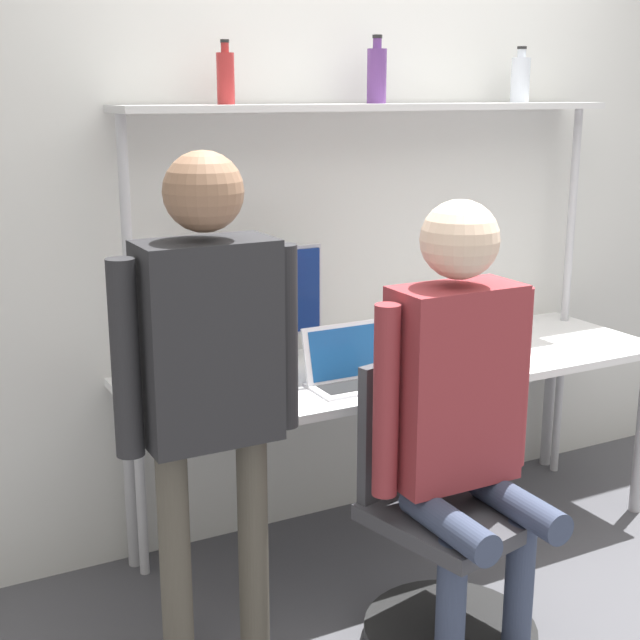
{
  "coord_description": "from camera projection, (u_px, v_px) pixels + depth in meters",
  "views": [
    {
      "loc": [
        -1.81,
        -2.38,
        1.74
      ],
      "look_at": [
        -0.62,
        -0.12,
        1.08
      ],
      "focal_mm": 50.0,
      "sensor_mm": 36.0,
      "label": 1
    }
  ],
  "objects": [
    {
      "name": "office_chair",
      "position": [
        443.0,
        558.0,
        2.86
      ],
      "size": [
        0.56,
        0.56,
        0.92
      ],
      "color": "black",
      "rests_on": "ground_plane"
    },
    {
      "name": "bottle_purple",
      "position": [
        377.0,
        75.0,
        3.31
      ],
      "size": [
        0.07,
        0.07,
        0.25
      ],
      "color": "#593372",
      "rests_on": "shelf_unit"
    },
    {
      "name": "ground_plane",
      "position": [
        453.0,
        577.0,
        3.29
      ],
      "size": [
        12.0,
        12.0,
        0.0
      ],
      "primitive_type": "plane",
      "color": "#4C4C51"
    },
    {
      "name": "person_seated",
      "position": [
        460.0,
        394.0,
        2.69
      ],
      "size": [
        0.56,
        0.48,
        1.44
      ],
      "color": "#38425B",
      "rests_on": "ground_plane"
    },
    {
      "name": "cell_phone",
      "position": [
        434.0,
        375.0,
        3.25
      ],
      "size": [
        0.07,
        0.15,
        0.01
      ],
      "color": "#264C8C",
      "rests_on": "desk"
    },
    {
      "name": "desk",
      "position": [
        404.0,
        378.0,
        3.43
      ],
      "size": [
        2.14,
        0.68,
        0.73
      ],
      "color": "white",
      "rests_on": "ground_plane"
    },
    {
      "name": "monitor",
      "position": [
        253.0,
        304.0,
        3.26
      ],
      "size": [
        0.56,
        0.23,
        0.45
      ],
      "color": "#B7B7BC",
      "rests_on": "desk"
    },
    {
      "name": "person_standing",
      "position": [
        209.0,
        366.0,
        2.44
      ],
      "size": [
        0.54,
        0.22,
        1.59
      ],
      "color": "#4C473D",
      "rests_on": "ground_plane"
    },
    {
      "name": "wall_back",
      "position": [
        357.0,
        191.0,
        3.58
      ],
      "size": [
        8.0,
        0.06,
        2.7
      ],
      "color": "silver",
      "rests_on": "ground_plane"
    },
    {
      "name": "laptop",
      "position": [
        354.0,
        367.0,
        3.16
      ],
      "size": [
        0.35,
        0.21,
        0.21
      ],
      "color": "silver",
      "rests_on": "desk"
    },
    {
      "name": "bottle_clear",
      "position": [
        520.0,
        79.0,
        3.63
      ],
      "size": [
        0.08,
        0.08,
        0.22
      ],
      "color": "silver",
      "rests_on": "shelf_unit"
    },
    {
      "name": "bottle_red",
      "position": [
        226.0,
        77.0,
        3.04
      ],
      "size": [
        0.06,
        0.06,
        0.21
      ],
      "color": "maroon",
      "rests_on": "shelf_unit"
    },
    {
      "name": "shelf_unit",
      "position": [
        380.0,
        163.0,
        3.4
      ],
      "size": [
        2.03,
        0.26,
        1.7
      ],
      "color": "silver",
      "rests_on": "ground_plane"
    }
  ]
}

